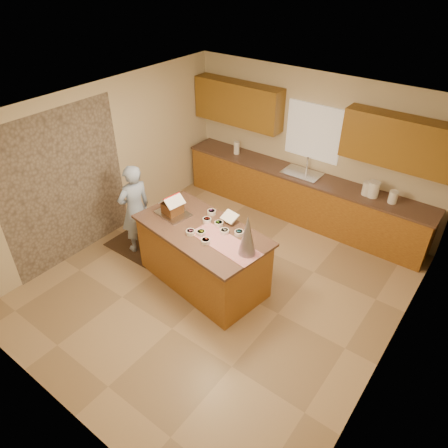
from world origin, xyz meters
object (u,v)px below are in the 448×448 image
Objects in this scene: boy at (135,209)px; gingerbread_house at (172,206)px; island_base at (203,257)px; tinsel_tree at (247,235)px.

boy reaches higher than gingerbread_house.
gingerbread_house is (-0.60, 0.04, 0.66)m from island_base.
tinsel_tree is at bearing 100.09° from boy.
island_base is at bearing 102.09° from boy.
boy is 0.90m from gingerbread_house.
boy is (-1.43, -0.01, 0.32)m from island_base.
island_base is 1.24× the size of boy.
tinsel_tree is 1.73× the size of gingerbread_house.
gingerbread_house is at bearing 104.88° from boy.
island_base is at bearing -3.40° from gingerbread_house.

